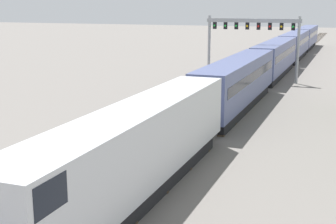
# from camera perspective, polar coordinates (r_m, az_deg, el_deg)

# --- Properties ---
(track_main) EXTENTS (2.60, 200.00, 0.16)m
(track_main) POSITION_cam_1_polar(r_m,az_deg,el_deg) (77.96, 13.42, 5.06)
(track_main) COLOR slate
(track_main) RESTS_ON ground
(track_near) EXTENTS (2.60, 160.00, 0.16)m
(track_near) POSITION_cam_1_polar(r_m,az_deg,el_deg) (59.58, 5.56, 3.09)
(track_near) COLOR slate
(track_near) RESTS_ON ground
(passenger_train) EXTENTS (3.04, 115.26, 4.80)m
(passenger_train) POSITION_cam_1_polar(r_m,az_deg,el_deg) (69.24, 12.57, 6.30)
(passenger_train) COLOR silver
(passenger_train) RESTS_ON ground
(signal_gantry) EXTENTS (12.10, 0.49, 8.38)m
(signal_gantry) POSITION_cam_1_polar(r_m,az_deg,el_deg) (63.68, 9.92, 9.15)
(signal_gantry) COLOR #999BA0
(signal_gantry) RESTS_ON ground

